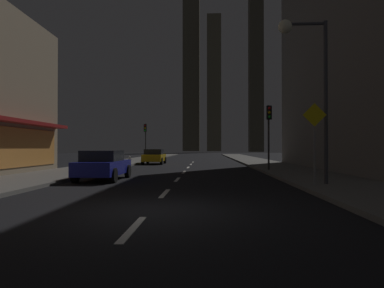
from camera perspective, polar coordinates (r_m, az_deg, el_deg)
name	(u,v)px	position (r m, az deg, el deg)	size (l,w,h in m)	color
ground_plane	(194,162)	(40.74, 0.32, -2.93)	(78.00, 136.00, 0.10)	black
sidewalk_right	(253,161)	(41.09, 10.13, -2.72)	(4.00, 76.00, 0.15)	#605E59
sidewalk_left	(135,160)	(41.58, -9.38, -2.70)	(4.00, 76.00, 0.15)	#605E59
lane_marking_center	(184,172)	(22.39, -1.34, -4.67)	(0.16, 33.40, 0.01)	silver
skyscraper_distant_tall	(191,72)	(172.38, -0.11, 11.84)	(8.02, 8.90, 77.61)	#4F4B3B
skyscraper_distant_mid	(214,83)	(166.36, 3.65, 9.99)	(6.62, 6.02, 64.49)	brown
skyscraper_distant_short	(256,65)	(141.46, 10.52, 12.74)	(5.43, 5.27, 68.55)	#444133
car_parked_near	(103,165)	(17.44, -14.46, -3.38)	(1.98, 4.24, 1.45)	navy
car_parked_far	(154,156)	(33.68, -6.26, -2.06)	(1.98, 4.24, 1.45)	gold
fire_hydrant_far_left	(130,160)	(33.60, -10.28, -2.54)	(0.42, 0.30, 0.65)	#B2B2B2
traffic_light_near_right	(269,123)	(22.86, 12.60, 3.42)	(0.32, 0.48, 4.20)	#2D2D2D
traffic_light_far_left	(145,134)	(39.75, -7.71, 1.70)	(0.32, 0.48, 4.20)	#2D2D2D
street_lamp_right	(305,61)	(14.87, 18.14, 12.94)	(1.96, 0.56, 6.58)	#38383D
pedestrian_crossing_sign	(314,137)	(14.06, 19.59, 1.17)	(0.91, 0.08, 3.15)	slate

